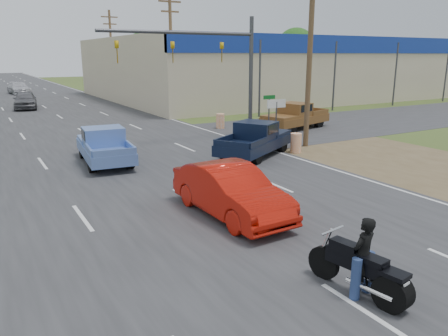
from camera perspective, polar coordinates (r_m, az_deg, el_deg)
ground at (r=9.33m, az=18.26°, el=-17.68°), size 200.00×200.00×0.00m
main_road at (r=45.72m, az=-22.44°, el=7.40°), size 15.00×180.00×0.02m
cross_road at (r=24.34m, az=-14.91°, el=2.58°), size 120.00×10.00×0.02m
dirt_verge at (r=23.33m, az=18.18°, el=1.82°), size 8.00×18.00×0.01m
big_box_store at (r=59.00m, az=10.41°, el=12.85°), size 50.00×28.10×6.60m
utility_pole_1 at (r=23.89m, az=11.19°, el=15.40°), size 2.00×0.28×10.00m
utility_pole_2 at (r=39.30m, az=-6.92°, el=15.14°), size 2.00×0.28×10.00m
utility_pole_3 at (r=56.27m, az=-14.48°, el=14.60°), size 2.00×0.28×10.00m
tree_3 at (r=96.82m, az=9.35°, el=15.19°), size 8.40×8.40×10.40m
tree_5 at (r=106.38m, az=-10.65°, el=14.90°), size 7.98×7.98×9.88m
barrel_0 at (r=22.58m, az=9.38°, el=3.24°), size 0.56×0.56×1.00m
barrel_1 at (r=29.72m, az=-0.48°, el=6.14°), size 0.56×0.56×1.00m
lane_sign at (r=24.03m, az=6.85°, el=7.39°), size 1.20×0.08×2.52m
street_name_sign at (r=25.62m, az=5.89°, el=7.20°), size 0.80×0.08×2.61m
signal_mast at (r=25.09m, az=-1.70°, el=14.43°), size 9.12×0.40×7.00m
red_convertible at (r=13.45m, az=0.87°, el=-3.08°), size 1.83×4.84×1.58m
motorcycle at (r=9.61m, az=17.94°, el=-12.91°), size 0.87×2.42×1.23m
rider at (r=9.53m, az=17.69°, el=-11.34°), size 0.65×0.49×1.63m
blue_pickup at (r=20.90m, az=-15.41°, el=2.93°), size 2.38×5.14×1.65m
navy_pickup at (r=21.68m, az=4.23°, el=3.87°), size 5.37×4.26×1.69m
brown_pickup at (r=29.83m, az=9.17°, el=6.74°), size 5.65×3.39×1.76m
distant_car_grey at (r=44.54m, az=-24.53°, el=8.07°), size 2.54×4.99×1.63m
distant_car_silver at (r=62.07m, az=-25.22°, el=9.43°), size 2.63×5.39×1.51m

